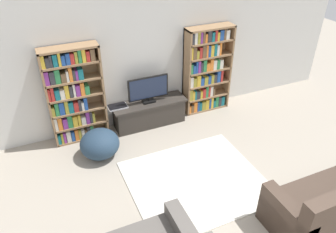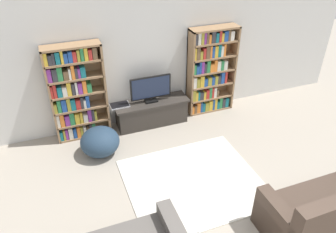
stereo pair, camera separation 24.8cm
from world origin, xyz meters
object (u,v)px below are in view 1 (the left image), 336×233
bookshelf_right (205,70)px  beanbag_ottoman (100,144)px  television (148,89)px  couch_right_sofa (330,206)px  laptop (117,106)px  bookshelf_left (72,95)px  tv_stand (149,113)px

bookshelf_right → beanbag_ottoman: 2.59m
beanbag_ottoman → television: bearing=27.8°
couch_right_sofa → laptop: bearing=120.2°
laptop → television: bearing=-4.9°
bookshelf_left → television: bookshelf_left is taller
bookshelf_left → bookshelf_right: bearing=-0.0°
television → couch_right_sofa: television is taller
couch_right_sofa → bookshelf_right: bearing=90.8°
laptop → tv_stand: bearing=-5.4°
bookshelf_left → television: (1.37, -0.10, -0.12)m
bookshelf_left → tv_stand: (1.37, -0.10, -0.65)m
laptop → bookshelf_left: bearing=176.7°
bookshelf_left → laptop: bearing=-3.3°
television → laptop: bearing=175.1°
tv_stand → couch_right_sofa: size_ratio=0.90×
laptop → beanbag_ottoman: (-0.53, -0.65, -0.26)m
bookshelf_left → bookshelf_right: 2.65m
television → tv_stand: bearing=-90.0°
tv_stand → couch_right_sofa: 3.51m
bookshelf_left → bookshelf_right: (2.65, -0.00, -0.01)m
bookshelf_right → laptop: bearing=-178.7°
television → laptop: size_ratio=2.20×
couch_right_sofa → beanbag_ottoman: (-2.45, 2.66, -0.06)m
tv_stand → laptop: bearing=174.6°
bookshelf_right → television: 1.28m
bookshelf_right → couch_right_sofa: 3.40m
bookshelf_left → laptop: size_ratio=4.95×
bookshelf_left → bookshelf_right: size_ratio=1.00×
bookshelf_left → tv_stand: 1.52m
bookshelf_left → tv_stand: bookshelf_left is taller
tv_stand → couch_right_sofa: (1.32, -3.25, 0.06)m
bookshelf_right → beanbag_ottoman: bearing=-164.0°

